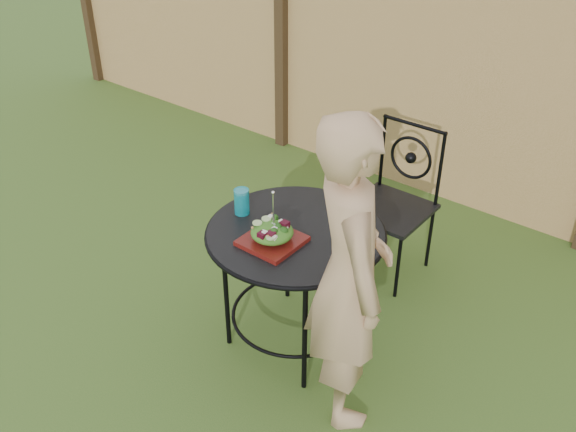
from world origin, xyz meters
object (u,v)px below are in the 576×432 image
(patio_chair, at_px, (395,198))
(patio_table, at_px, (296,253))
(diner, at_px, (350,275))
(salad_plate, at_px, (272,241))

(patio_chair, bearing_deg, patio_table, -93.62)
(patio_chair, bearing_deg, diner, -70.41)
(salad_plate, bearing_deg, diner, -5.37)
(diner, relative_size, salad_plate, 5.79)
(patio_chair, relative_size, diner, 0.61)
(patio_table, height_order, salad_plate, salad_plate)
(patio_table, relative_size, salad_plate, 3.42)
(diner, distance_m, salad_plate, 0.49)
(diner, height_order, salad_plate, diner)
(diner, bearing_deg, patio_table, 20.25)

